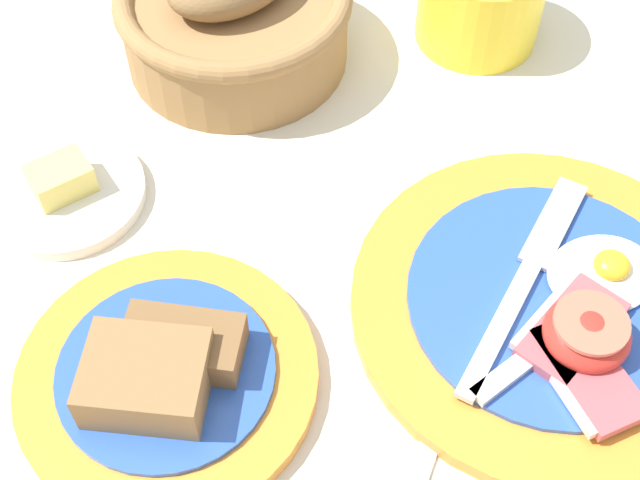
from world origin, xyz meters
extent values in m
plane|color=beige|center=(0.00, 0.00, 0.00)|extent=(3.00, 3.00, 0.00)
cylinder|color=orange|center=(0.06, -0.02, 0.01)|extent=(0.25, 0.25, 0.01)
cylinder|color=#2D56B7|center=(0.06, -0.02, 0.01)|extent=(0.18, 0.18, 0.00)
cube|color=#BC5156|center=(0.06, -0.04, 0.02)|extent=(0.08, 0.07, 0.01)
cube|color=beige|center=(0.05, -0.03, 0.02)|extent=(0.07, 0.04, 0.01)
cube|color=#BC5156|center=(0.05, -0.07, 0.02)|extent=(0.04, 0.08, 0.01)
cube|color=beige|center=(0.03, -0.07, 0.02)|extent=(0.02, 0.07, 0.01)
ellipsoid|color=red|center=(0.06, -0.05, 0.03)|extent=(0.05, 0.05, 0.03)
cylinder|color=#DB664C|center=(0.06, -0.05, 0.04)|extent=(0.04, 0.04, 0.00)
ellipsoid|color=white|center=(0.10, -0.01, 0.02)|extent=(0.07, 0.06, 0.01)
ellipsoid|color=yellow|center=(0.10, -0.01, 0.03)|extent=(0.02, 0.02, 0.01)
cube|color=silver|center=(0.03, -0.05, 0.02)|extent=(0.11, 0.04, 0.00)
cube|color=silver|center=(0.10, -0.03, 0.02)|extent=(0.03, 0.02, 0.00)
cube|color=silver|center=(0.02, -0.03, 0.02)|extent=(0.09, 0.08, 0.00)
cube|color=#9EA0A5|center=(0.09, 0.03, 0.02)|extent=(0.07, 0.06, 0.00)
cylinder|color=orange|center=(-0.18, 0.02, 0.01)|extent=(0.18, 0.18, 0.01)
cylinder|color=#2D56B7|center=(-0.18, 0.02, 0.01)|extent=(0.13, 0.13, 0.00)
cube|color=brown|center=(-0.16, 0.03, 0.03)|extent=(0.08, 0.07, 0.02)
cube|color=olive|center=(-0.19, 0.01, 0.03)|extent=(0.09, 0.08, 0.03)
cylinder|color=olive|center=(-0.05, 0.28, 0.03)|extent=(0.17, 0.17, 0.06)
cylinder|color=silver|center=(-0.20, 0.19, 0.01)|extent=(0.11, 0.11, 0.01)
cube|color=#F4E06B|center=(-0.20, 0.19, 0.02)|extent=(0.05, 0.04, 0.02)
cube|color=silver|center=(-0.06, -0.08, 0.00)|extent=(0.08, 0.09, 0.01)
camera|label=1|loc=(-0.19, -0.24, 0.48)|focal=50.00mm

